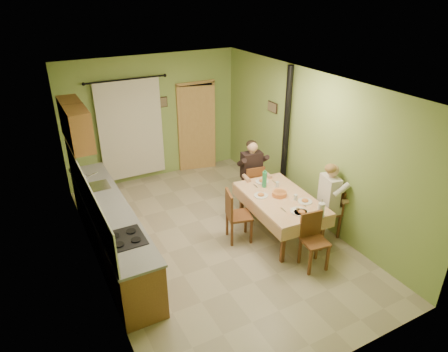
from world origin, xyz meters
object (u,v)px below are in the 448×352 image
dining_table (279,216)px  man_right (331,192)px  stove_flue (284,155)px  chair_left (238,225)px  chair_right (328,221)px  chair_far (252,194)px  man_far (252,167)px  chair_near (313,251)px

dining_table → man_right: 1.00m
stove_flue → chair_left: bearing=-152.1°
dining_table → chair_right: (0.75, -0.44, -0.09)m
dining_table → chair_far: size_ratio=1.92×
man_right → stove_flue: stove_flue is taller
chair_right → chair_far: bearing=35.8°
chair_far → man_far: bearing=90.0°
dining_table → chair_left: 0.77m
man_far → chair_far: bearing=-90.0°
chair_far → man_right: man_right is taller
chair_right → dining_table: bearing=71.2°
chair_near → man_right: (0.80, 0.59, 0.59)m
man_right → man_far: bearing=35.2°
chair_near → chair_right: (0.82, 0.59, -0.00)m
dining_table → man_far: bearing=89.2°
dining_table → man_far: size_ratio=1.29×
dining_table → chair_left: size_ratio=1.86×
dining_table → man_right: man_right is taller
chair_left → man_far: (0.82, 0.88, 0.59)m
chair_far → stove_flue: (0.72, -0.06, 0.74)m
chair_right → stove_flue: (0.04, 1.45, 0.74)m
chair_right → man_right: 0.59m
dining_table → stove_flue: bearing=55.3°
man_far → man_right: 1.66m
chair_left → man_far: size_ratio=0.69×
chair_near → chair_left: (-0.68, 1.23, 0.00)m
chair_near → stove_flue: 2.33m
stove_flue → chair_right: bearing=-91.5°
man_right → stove_flue: (0.05, 1.45, 0.15)m
chair_far → chair_left: chair_left is taller
man_right → stove_flue: bearing=9.7°
chair_right → chair_left: size_ratio=0.96×
chair_far → chair_left: 1.19m
man_far → chair_left: bearing=-125.0°
chair_right → chair_near: bearing=137.3°
chair_far → chair_near: bearing=-86.0°
chair_far → man_far: man_far is taller
chair_right → man_right: man_right is taller
chair_left → man_right: man_right is taller
man_far → man_right: bearing=-58.7°
chair_far → chair_near: 2.10m
dining_table → chair_far: (0.08, 1.07, -0.09)m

